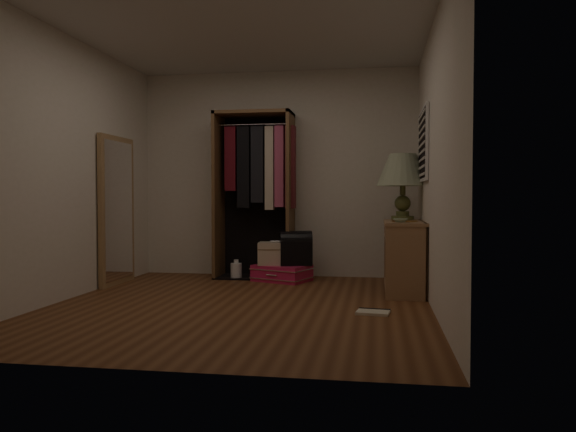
% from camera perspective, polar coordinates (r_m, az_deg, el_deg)
% --- Properties ---
extents(ground, '(4.00, 4.00, 0.00)m').
position_cam_1_polar(ground, '(5.31, -4.88, -9.00)').
color(ground, brown).
rests_on(ground, ground).
extents(room_walls, '(3.52, 4.02, 2.60)m').
position_cam_1_polar(room_walls, '(5.26, -4.01, 7.32)').
color(room_walls, silver).
rests_on(room_walls, ground).
extents(console_bookshelf, '(0.42, 1.12, 0.75)m').
position_cam_1_polar(console_bookshelf, '(6.11, 11.68, -3.76)').
color(console_bookshelf, '#9B6E4B').
rests_on(console_bookshelf, ground).
extents(open_wardrobe, '(0.99, 0.50, 2.05)m').
position_cam_1_polar(open_wardrobe, '(6.98, -3.09, 3.62)').
color(open_wardrobe, brown).
rests_on(open_wardrobe, ground).
extents(floor_mirror, '(0.06, 0.80, 1.70)m').
position_cam_1_polar(floor_mirror, '(6.74, -16.98, 0.53)').
color(floor_mirror, '#A27B4E').
rests_on(floor_mirror, ground).
extents(pink_suitcase, '(0.76, 0.66, 0.19)m').
position_cam_1_polar(pink_suitcase, '(6.75, -0.62, -5.80)').
color(pink_suitcase, '#CE194E').
rests_on(pink_suitcase, ground).
extents(train_case, '(0.42, 0.31, 0.29)m').
position_cam_1_polar(train_case, '(6.74, -1.31, -3.81)').
color(train_case, '#C4B096').
rests_on(train_case, pink_suitcase).
extents(black_bag, '(0.42, 0.33, 0.41)m').
position_cam_1_polar(black_bag, '(6.70, 0.79, -3.21)').
color(black_bag, black).
rests_on(black_bag, pink_suitcase).
extents(table_lamp, '(0.67, 0.67, 0.74)m').
position_cam_1_polar(table_lamp, '(6.47, 11.59, 4.45)').
color(table_lamp, '#4B5428').
rests_on(table_lamp, console_bookshelf).
extents(brass_tray, '(0.28, 0.28, 0.02)m').
position_cam_1_polar(brass_tray, '(5.98, 11.76, -0.48)').
color(brass_tray, '#B28044').
rests_on(brass_tray, console_bookshelf).
extents(ceramic_bowl, '(0.16, 0.16, 0.04)m').
position_cam_1_polar(ceramic_bowl, '(5.80, 11.35, -0.45)').
color(ceramic_bowl, '#A6C8A8').
rests_on(ceramic_bowl, console_bookshelf).
extents(white_jug, '(0.15, 0.15, 0.24)m').
position_cam_1_polar(white_jug, '(6.93, -5.28, -5.56)').
color(white_jug, white).
rests_on(white_jug, ground).
extents(floor_book, '(0.31, 0.26, 0.03)m').
position_cam_1_polar(floor_book, '(4.99, 8.67, -9.60)').
color(floor_book, beige).
rests_on(floor_book, ground).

